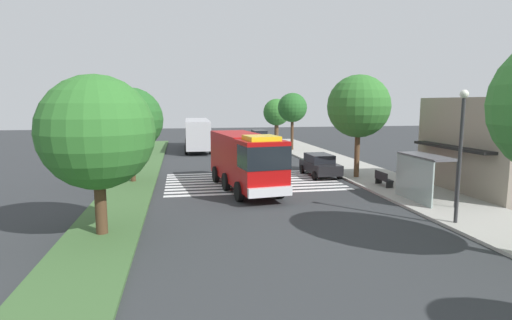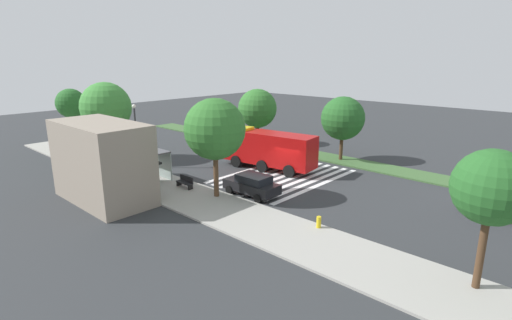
{
  "view_description": "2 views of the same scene",
  "coord_description": "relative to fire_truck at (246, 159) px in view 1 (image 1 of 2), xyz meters",
  "views": [
    {
      "loc": [
        27.66,
        -4.74,
        5.4
      ],
      "look_at": [
        1.12,
        0.13,
        1.6
      ],
      "focal_mm": 28.74,
      "sensor_mm": 36.0,
      "label": 1
    },
    {
      "loc": [
        -19.86,
        25.42,
        10.1
      ],
      "look_at": [
        1.96,
        1.78,
        1.53
      ],
      "focal_mm": 27.36,
      "sensor_mm": 36.0,
      "label": 2
    }
  ],
  "objects": [
    {
      "name": "street_lamp",
      "position": [
        8.83,
        7.94,
        1.59
      ],
      "size": [
        0.36,
        0.36,
        5.8
      ],
      "color": "#2D2D30",
      "rests_on": "sidewalk"
    },
    {
      "name": "sidewalk_tree_far_west",
      "position": [
        -27.46,
        8.34,
        2.11
      ],
      "size": [
        3.45,
        3.45,
        5.74
      ],
      "color": "#513823",
      "rests_on": "sidewalk"
    },
    {
      "name": "transit_bus",
      "position": [
        -22.55,
        -2.07,
        0.06
      ],
      "size": [
        11.73,
        3.01,
        3.45
      ],
      "rotation": [
        0.0,
        0.0,
        3.12
      ],
      "color": "#B2B2B7",
      "rests_on": "ground_plane"
    },
    {
      "name": "fire_hydrant",
      "position": [
        -11.15,
        7.84,
        -1.5
      ],
      "size": [
        0.28,
        0.28,
        0.7
      ],
      "primitive_type": "cylinder",
      "color": "gold",
      "rests_on": "sidewalk"
    },
    {
      "name": "ground_plane",
      "position": [
        -3.18,
        0.85,
        -1.99
      ],
      "size": [
        120.0,
        120.0,
        0.0
      ],
      "primitive_type": "plane",
      "color": "#2D3033"
    },
    {
      "name": "median_strip",
      "position": [
        -3.18,
        -7.15,
        -1.92
      ],
      "size": [
        60.0,
        3.0,
        0.14
      ],
      "primitive_type": "cube",
      "color": "#3D6033",
      "rests_on": "ground_plane"
    },
    {
      "name": "median_tree_west",
      "position": [
        7.58,
        -7.15,
        2.23
      ],
      "size": [
        4.52,
        4.52,
        6.36
      ],
      "color": "#47301E",
      "rests_on": "median_strip"
    },
    {
      "name": "parked_car_west",
      "position": [
        -27.79,
        6.14,
        -1.07
      ],
      "size": [
        4.55,
        2.23,
        1.81
      ],
      "rotation": [
        0.0,
        0.0,
        0.04
      ],
      "color": "navy",
      "rests_on": "ground_plane"
    },
    {
      "name": "crosswalk",
      "position": [
        -2.83,
        0.85,
        -1.99
      ],
      "size": [
        7.65,
        11.69,
        0.01
      ],
      "color": "silver",
      "rests_on": "ground_plane"
    },
    {
      "name": "storefront_building",
      "position": [
        3.07,
        14.06,
        0.85
      ],
      "size": [
        8.03,
        4.82,
        5.69
      ],
      "color": "gray",
      "rests_on": "ground_plane"
    },
    {
      "name": "sidewalk_tree_center",
      "position": [
        -2.53,
        8.34,
        3.13
      ],
      "size": [
        4.38,
        4.38,
        7.19
      ],
      "color": "#513823",
      "rests_on": "sidewalk"
    },
    {
      "name": "sidewalk",
      "position": [
        -3.18,
        9.71,
        -1.92
      ],
      "size": [
        60.0,
        4.72,
        0.14
      ],
      "primitive_type": "cube",
      "color": "#9E9B93",
      "rests_on": "ground_plane"
    },
    {
      "name": "fire_truck",
      "position": [
        0.0,
        0.0,
        0.0
      ],
      "size": [
        9.38,
        3.64,
        3.62
      ],
      "rotation": [
        0.0,
        0.0,
        0.14
      ],
      "color": "#A50C0C",
      "rests_on": "ground_plane"
    },
    {
      "name": "parked_car_mid",
      "position": [
        -4.06,
        6.14,
        -1.15
      ],
      "size": [
        4.37,
        2.13,
        1.61
      ],
      "rotation": [
        0.0,
        0.0,
        0.02
      ],
      "color": "black",
      "rests_on": "ground_plane"
    },
    {
      "name": "bus_stop_shelter",
      "position": [
        4.75,
        8.67,
        -0.11
      ],
      "size": [
        3.5,
        1.4,
        2.46
      ],
      "color": "#4C4C51",
      "rests_on": "sidewalk"
    },
    {
      "name": "median_tree_far_west",
      "position": [
        -3.71,
        -7.15,
        2.27
      ],
      "size": [
        4.24,
        4.24,
        6.25
      ],
      "color": "#47301E",
      "rests_on": "median_strip"
    },
    {
      "name": "bench_near_shelter",
      "position": [
        0.75,
        8.69,
        -1.4
      ],
      "size": [
        1.6,
        0.5,
        0.9
      ],
      "color": "black",
      "rests_on": "sidewalk"
    },
    {
      "name": "sidewalk_tree_west",
      "position": [
        -19.83,
        8.34,
        2.81
      ],
      "size": [
        3.24,
        3.24,
        6.32
      ],
      "color": "#47301E",
      "rests_on": "sidewalk"
    }
  ]
}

